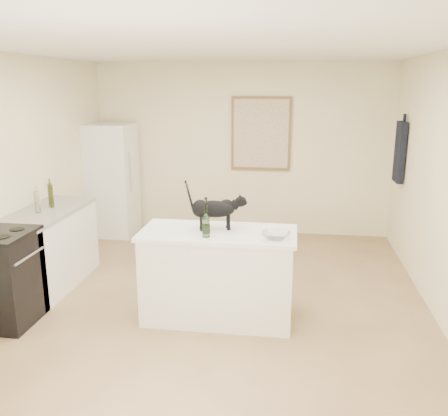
% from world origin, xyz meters
% --- Properties ---
extents(floor, '(5.50, 5.50, 0.00)m').
position_xyz_m(floor, '(0.00, 0.00, 0.00)').
color(floor, tan).
rests_on(floor, ground).
extents(ceiling, '(5.50, 5.50, 0.00)m').
position_xyz_m(ceiling, '(0.00, 0.00, 2.60)').
color(ceiling, white).
rests_on(ceiling, ground).
extents(wall_back, '(4.50, 0.00, 4.50)m').
position_xyz_m(wall_back, '(0.00, 2.75, 1.30)').
color(wall_back, beige).
rests_on(wall_back, ground).
extents(wall_front, '(4.50, 0.00, 4.50)m').
position_xyz_m(wall_front, '(0.00, -2.75, 1.30)').
color(wall_front, beige).
rests_on(wall_front, ground).
extents(wall_left, '(0.00, 5.50, 5.50)m').
position_xyz_m(wall_left, '(-2.25, 0.00, 1.30)').
color(wall_left, beige).
rests_on(wall_left, ground).
extents(island_base, '(1.44, 0.67, 0.86)m').
position_xyz_m(island_base, '(0.10, -0.20, 0.43)').
color(island_base, white).
rests_on(island_base, floor).
extents(island_top, '(1.50, 0.70, 0.04)m').
position_xyz_m(island_top, '(0.10, -0.20, 0.88)').
color(island_top, white).
rests_on(island_top, island_base).
extents(left_cabinets, '(0.60, 1.40, 0.86)m').
position_xyz_m(left_cabinets, '(-1.95, 0.30, 0.43)').
color(left_cabinets, white).
rests_on(left_cabinets, floor).
extents(left_countertop, '(0.62, 1.44, 0.04)m').
position_xyz_m(left_countertop, '(-1.95, 0.30, 0.88)').
color(left_countertop, gray).
rests_on(left_countertop, left_cabinets).
extents(stove, '(0.60, 0.60, 0.90)m').
position_xyz_m(stove, '(-1.95, -0.60, 0.45)').
color(stove, black).
rests_on(stove, floor).
extents(fridge, '(0.68, 0.68, 1.70)m').
position_xyz_m(fridge, '(-1.95, 2.35, 0.85)').
color(fridge, white).
rests_on(fridge, floor).
extents(artwork_frame, '(0.90, 0.03, 1.10)m').
position_xyz_m(artwork_frame, '(0.30, 2.72, 1.55)').
color(artwork_frame, brown).
rests_on(artwork_frame, wall_back).
extents(artwork_canvas, '(0.82, 0.00, 1.02)m').
position_xyz_m(artwork_canvas, '(0.30, 2.70, 1.55)').
color(artwork_canvas, beige).
rests_on(artwork_canvas, wall_back).
extents(hanging_garment, '(0.08, 0.34, 0.80)m').
position_xyz_m(hanging_garment, '(2.19, 2.05, 1.40)').
color(hanging_garment, black).
rests_on(hanging_garment, wall_right).
extents(black_cat, '(0.55, 0.29, 0.37)m').
position_xyz_m(black_cat, '(0.05, -0.14, 1.08)').
color(black_cat, black).
rests_on(black_cat, island_top).
extents(wine_bottle, '(0.09, 0.09, 0.33)m').
position_xyz_m(wine_bottle, '(0.02, -0.39, 1.06)').
color(wine_bottle, '#2A5E25').
rests_on(wine_bottle, island_top).
extents(glass_bowl, '(0.29, 0.29, 0.06)m').
position_xyz_m(glass_bowl, '(0.66, -0.35, 0.93)').
color(glass_bowl, white).
rests_on(glass_bowl, island_top).
extents(fridge_paper, '(0.03, 0.13, 0.16)m').
position_xyz_m(fridge_paper, '(-1.60, 2.34, 1.31)').
color(fridge_paper, white).
rests_on(fridge_paper, fridge).
extents(counter_bottle_cluster, '(0.10, 0.38, 0.28)m').
position_xyz_m(counter_bottle_cluster, '(-1.96, 0.39, 1.03)').
color(counter_bottle_cluster, '#27501A').
rests_on(counter_bottle_cluster, left_countertop).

